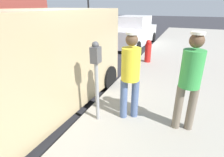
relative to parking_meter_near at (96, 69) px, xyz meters
name	(u,v)px	position (x,y,z in m)	size (l,w,h in m)	color
ground_plane	(62,98)	(-1.35, 0.64, -1.18)	(80.00, 80.00, 0.00)	#2D2D33
sidewalk_slab	(216,129)	(2.15, 0.64, -1.11)	(5.00, 32.00, 0.15)	#9E998E
parking_meter_near	(96,69)	(0.00, 0.00, 0.00)	(0.14, 0.18, 1.52)	gray
pedestrian_in_yellow	(130,72)	(0.54, 0.31, -0.08)	(0.34, 0.34, 1.66)	#4C608C
pedestrian_in_green	(190,78)	(1.54, 0.33, -0.05)	(0.36, 0.34, 1.71)	#726656
parked_van	(13,67)	(-1.50, -0.43, -0.03)	(2.31, 5.28, 2.15)	tan
parked_sedan_ahead	(132,33)	(-1.55, 7.62, -0.43)	(2.13, 4.49, 1.65)	white
fire_hydrant	(148,51)	(0.10, 4.17, -0.61)	(0.24, 0.24, 0.86)	red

